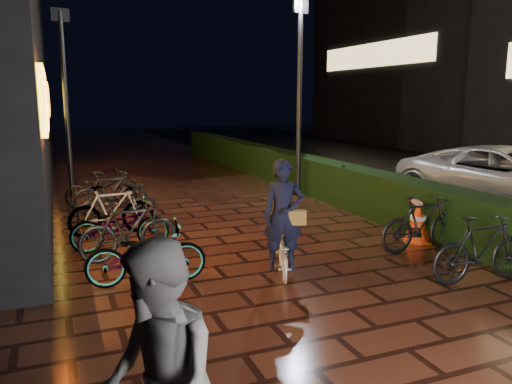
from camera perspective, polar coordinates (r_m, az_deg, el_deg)
name	(u,v)px	position (r m, az deg, el deg)	size (l,w,h in m)	color
ground	(310,280)	(7.49, 6.15, -9.99)	(80.00, 80.00, 0.00)	#381911
asphalt_road	(494,186)	(16.85, 25.54, 0.63)	(11.00, 60.00, 0.01)	black
hedge	(283,167)	(15.79, 3.11, 2.88)	(0.70, 20.00, 1.00)	black
van	(512,178)	(13.33, 27.20, 1.39)	(2.49, 5.40, 1.50)	#BBBBC0
lamp_post_hedge	(299,91)	(13.40, 4.98, 11.39)	(0.49, 0.22, 5.11)	black
lamp_post_sf	(66,96)	(14.26, -20.94, 10.22)	(0.47, 0.17, 4.90)	black
cyclist	(283,233)	(7.46, 3.09, -4.71)	(0.84, 1.30, 1.77)	silver
traffic_barrier	(406,213)	(10.39, 16.75, -2.32)	(1.04, 1.86, 0.77)	#EE3C0C
cart_assembly	(345,183)	(12.62, 10.13, 0.97)	(0.58, 0.58, 1.06)	black
parked_bikes_storefront	(117,211)	(10.08, -15.57, -2.15)	(1.94, 6.46, 0.99)	black
parked_bikes_hedge	(449,235)	(8.51, 21.20, -4.61)	(1.89, 2.08, 0.99)	black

